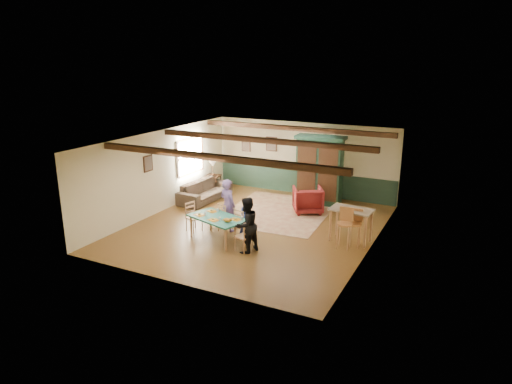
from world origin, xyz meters
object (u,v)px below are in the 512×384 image
at_px(person_woman, 246,225).
at_px(armoire, 319,170).
at_px(counter_table, 351,225).
at_px(armchair, 308,200).
at_px(bar_stool_right, 355,228).
at_px(person_man, 228,205).
at_px(dining_chair_far_left, 226,217).
at_px(dining_chair_end_left, 194,217).
at_px(sofa, 205,190).
at_px(dining_table, 218,229).
at_px(dining_chair_end_right, 244,236).
at_px(table_lamp, 213,168).
at_px(dining_chair_far_right, 243,223).
at_px(cat, 227,220).
at_px(person_child, 245,222).
at_px(end_table, 213,183).
at_px(bar_stool_left, 344,229).

relative_size(person_woman, armoire, 0.63).
distance_m(armoire, counter_table, 3.59).
xyz_separation_m(armchair, counter_table, (1.95, -1.83, 0.05)).
bearing_deg(bar_stool_right, person_man, -175.00).
xyz_separation_m(dining_chair_far_left, armchair, (1.55, 2.70, -0.00)).
bearing_deg(counter_table, dining_chair_end_left, -163.49).
xyz_separation_m(armoire, sofa, (-3.82, -1.42, -0.86)).
relative_size(dining_table, dining_chair_end_right, 1.89).
bearing_deg(sofa, table_lamp, 18.10).
height_order(armchair, bar_stool_right, bar_stool_right).
bearing_deg(dining_chair_far_right, dining_chair_end_right, 136.17).
distance_m(dining_chair_end_right, cat, 0.65).
height_order(armoire, sofa, armoire).
bearing_deg(dining_chair_far_right, person_man, -5.71).
height_order(dining_chair_far_right, bar_stool_right, bar_stool_right).
height_order(dining_chair_far_left, person_man, person_man).
relative_size(dining_chair_far_left, person_child, 0.95).
height_order(dining_table, armoire, armoire).
height_order(cat, end_table, cat).
bearing_deg(sofa, dining_chair_far_right, -128.91).
bearing_deg(dining_chair_end_right, armoire, -167.39).
xyz_separation_m(dining_chair_end_right, sofa, (-3.42, 3.42, -0.09)).
relative_size(cat, bar_stool_right, 0.32).
relative_size(dining_chair_end_right, sofa, 0.37).
xyz_separation_m(person_child, end_table, (-3.27, 3.53, -0.14)).
bearing_deg(sofa, dining_chair_end_right, -132.75).
xyz_separation_m(dining_chair_end_right, person_man, (-1.13, 1.12, 0.35)).
relative_size(person_child, table_lamp, 1.55).
bearing_deg(bar_stool_left, dining_chair_end_left, -173.00).
distance_m(dining_table, bar_stool_right, 3.78).
height_order(dining_chair_end_left, cat, dining_chair_end_left).
relative_size(dining_chair_far_left, bar_stool_left, 0.77).
relative_size(dining_table, dining_chair_far_left, 1.89).
bearing_deg(bar_stool_left, dining_table, -165.13).
height_order(cat, table_lamp, table_lamp).
bearing_deg(person_woman, dining_chair_end_left, -90.00).
distance_m(person_man, bar_stool_left, 3.47).
height_order(dining_table, sofa, dining_table).
bearing_deg(armchair, bar_stool_left, 99.07).
height_order(person_child, table_lamp, table_lamp).
height_order(dining_table, armchair, armchair).
bearing_deg(dining_table, dining_chair_end_right, -17.29).
height_order(dining_chair_end_right, armoire, armoire).
bearing_deg(dining_table, person_child, 46.15).
xyz_separation_m(dining_chair_far_left, person_child, (0.72, -0.15, 0.03)).
bearing_deg(dining_chair_end_left, armoire, -12.40).
xyz_separation_m(sofa, bar_stool_right, (5.94, -1.76, 0.17)).
relative_size(dining_chair_far_left, dining_chair_far_right, 1.00).
bearing_deg(bar_stool_left, armchair, 126.12).
bearing_deg(counter_table, person_man, -167.12).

